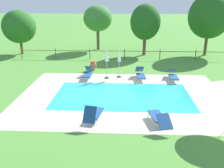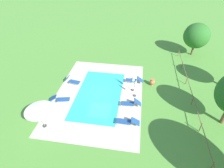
{
  "view_description": "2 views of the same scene",
  "coord_description": "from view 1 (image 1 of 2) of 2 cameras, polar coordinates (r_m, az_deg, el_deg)",
  "views": [
    {
      "loc": [
        0.07,
        -14.52,
        5.92
      ],
      "look_at": [
        -0.68,
        0.5,
        0.6
      ],
      "focal_mm": 39.68,
      "sensor_mm": 36.0,
      "label": 1
    },
    {
      "loc": [
        14.78,
        3.73,
        12.72
      ],
      "look_at": [
        -0.58,
        1.34,
        1.09
      ],
      "focal_mm": 29.22,
      "sensor_mm": 36.0,
      "label": 2
    }
  ],
  "objects": [
    {
      "name": "sun_lounger_north_mid",
      "position": [
        12.35,
        10.78,
        -7.64
      ],
      "size": [
        1.01,
        2.11,
        0.78
      ],
      "color": "navy",
      "rests_on": "ground"
    },
    {
      "name": "ground_plane",
      "position": [
        15.68,
        2.4,
        -2.72
      ],
      "size": [
        160.0,
        160.0,
        0.0
      ],
      "primitive_type": "plane",
      "color": "#518E38"
    },
    {
      "name": "perimeter_fence",
      "position": [
        24.68,
        2.94,
        7.22
      ],
      "size": [
        20.9,
        0.08,
        1.05
      ],
      "color": "brown",
      "rests_on": "ground"
    },
    {
      "name": "patio_umbrella_closed_row_centre",
      "position": [
        18.59,
        -1.22,
        6.42
      ],
      "size": [
        0.32,
        0.32,
        2.53
      ],
      "color": "#383838",
      "rests_on": "ground"
    },
    {
      "name": "terracotta_urn_near_fence",
      "position": [
        21.11,
        -4.37,
        4.34
      ],
      "size": [
        0.58,
        0.58,
        0.81
      ],
      "color": "#B7663D",
      "rests_on": "ground"
    },
    {
      "name": "sun_lounger_north_end",
      "position": [
        12.47,
        -4.22,
        -6.85
      ],
      "size": [
        0.9,
        1.89,
        1.02
      ],
      "color": "navy",
      "rests_on": "ground"
    },
    {
      "name": "patio_umbrella_closed_row_west",
      "position": [
        18.87,
        1.68,
        6.1
      ],
      "size": [
        0.32,
        0.32,
        2.31
      ],
      "color": "#383838",
      "rests_on": "ground"
    },
    {
      "name": "sun_lounger_south_near_corner",
      "position": [
        19.1,
        13.86,
        1.95
      ],
      "size": [
        0.62,
        2.07,
        0.73
      ],
      "color": "navy",
      "rests_on": "ground"
    },
    {
      "name": "tree_east_mid",
      "position": [
        28.61,
        -20.62,
        12.25
      ],
      "size": [
        3.53,
        3.53,
        4.66
      ],
      "color": "brown",
      "rests_on": "ground"
    },
    {
      "name": "tree_west_mid",
      "position": [
        29.28,
        -3.32,
        14.82
      ],
      "size": [
        3.26,
        3.26,
        5.06
      ],
      "color": "brown",
      "rests_on": "ground"
    },
    {
      "name": "pool_coping_rim",
      "position": [
        15.68,
        2.4,
        -2.69
      ],
      "size": [
        9.0,
        5.21,
        0.01
      ],
      "color": "beige",
      "rests_on": "ground"
    },
    {
      "name": "swimming_pool_water",
      "position": [
        15.68,
        2.4,
        -2.7
      ],
      "size": [
        8.52,
        4.73,
        0.01
      ],
      "primitive_type": "cube",
      "color": "#2DB7C6",
      "rests_on": "ground"
    },
    {
      "name": "tree_centre",
      "position": [
        28.08,
        21.51,
        14.29
      ],
      "size": [
        4.25,
        4.25,
        6.28
      ],
      "color": "brown",
      "rests_on": "ground"
    },
    {
      "name": "tree_far_west",
      "position": [
        26.55,
        7.69,
        13.93
      ],
      "size": [
        3.11,
        3.11,
        5.29
      ],
      "color": "brown",
      "rests_on": "ground"
    },
    {
      "name": "sun_lounger_north_far",
      "position": [
        18.89,
        6.57,
        2.28
      ],
      "size": [
        0.72,
        2.01,
        0.87
      ],
      "color": "navy",
      "rests_on": "ground"
    },
    {
      "name": "pool_deck_paving",
      "position": [
        15.68,
        2.4,
        -2.7
      ],
      "size": [
        13.0,
        9.21,
        0.01
      ],
      "primitive_type": "cube",
      "color": "beige",
      "rests_on": "ground"
    },
    {
      "name": "sun_lounger_north_near_steps",
      "position": [
        19.14,
        -5.53,
        2.52
      ],
      "size": [
        0.62,
        2.02,
        0.81
      ],
      "color": "navy",
      "rests_on": "ground"
    }
  ]
}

